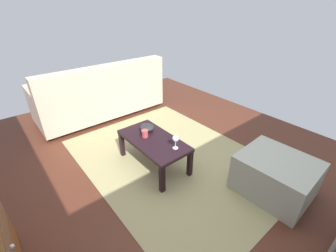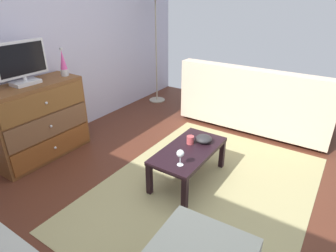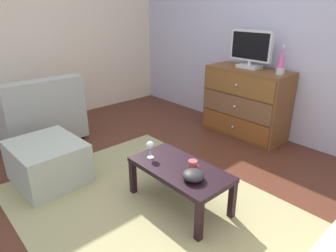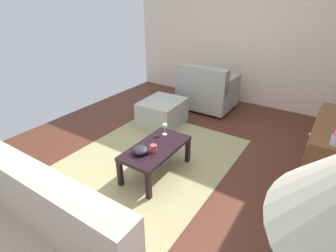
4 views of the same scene
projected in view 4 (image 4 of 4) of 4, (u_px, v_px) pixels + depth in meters
name	position (u px, v px, depth m)	size (l,w,h in m)	color
ground_plane	(167.00, 162.00, 3.41)	(5.71, 4.58, 0.05)	#4F271A
wall_plain_left	(247.00, 29.00, 4.73)	(0.12, 4.58, 2.72)	beige
area_rug	(145.00, 163.00, 3.35)	(2.60, 1.90, 0.01)	tan
dresser	(331.00, 166.00, 2.54)	(1.06, 0.49, 0.89)	brown
coffee_table	(156.00, 150.00, 3.04)	(0.88, 0.45, 0.37)	black
wine_glass	(165.00, 126.00, 3.22)	(0.07, 0.07, 0.16)	silver
mug	(153.00, 148.00, 2.90)	(0.11, 0.08, 0.08)	#B34446
bowl_decorative	(140.00, 150.00, 2.87)	(0.17, 0.17, 0.08)	#262426
couch_large	(1.00, 246.00, 1.85)	(0.85, 2.05, 0.90)	#332319
armchair	(207.00, 91.00, 4.79)	(0.80, 0.93, 0.83)	#332319
ottoman	(162.00, 112.00, 4.27)	(0.70, 0.60, 0.41)	#A4A99B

